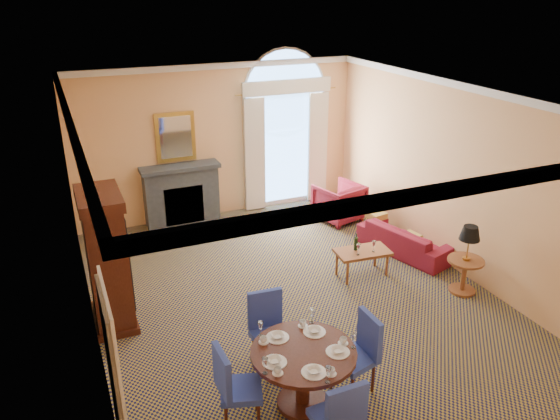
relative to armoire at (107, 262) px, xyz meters
name	(u,v)px	position (x,y,z in m)	size (l,w,h in m)	color
ground	(292,295)	(2.72, -0.41, -0.98)	(7.50, 7.50, 0.00)	#13153E
room_envelope	(274,134)	(2.69, 0.25, 1.53)	(6.04, 7.52, 3.45)	#ECAF70
armoire	(107,262)	(0.00, 0.00, 0.00)	(0.58, 1.03, 2.03)	#38160C
dining_table	(303,365)	(1.82, -2.70, -0.40)	(1.23, 1.23, 0.97)	#38160C
dining_chair_north	(269,324)	(1.75, -1.80, -0.39)	(0.52, 0.52, 1.03)	#273B9B
dining_chair_south	(340,415)	(1.82, -3.58, -0.39)	(0.47, 0.48, 1.03)	#273B9B
dining_chair_east	(361,349)	(2.58, -2.71, -0.39)	(0.56, 0.56, 1.03)	#273B9B
dining_chair_west	(232,383)	(0.96, -2.68, -0.39)	(0.57, 0.57, 1.03)	#273B9B
sofa	(405,240)	(5.27, 0.15, -0.72)	(1.81, 0.71, 0.53)	maroon
armchair	(339,202)	(4.87, 1.97, -0.58)	(0.85, 0.88, 0.80)	maroon
coffee_table	(362,253)	(4.09, -0.27, -0.55)	(0.96, 0.59, 0.77)	brown
side_table	(467,252)	(5.32, -1.38, -0.26)	(0.58, 0.58, 1.14)	brown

